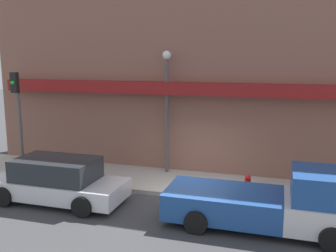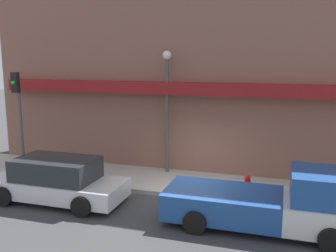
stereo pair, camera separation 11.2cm
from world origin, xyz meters
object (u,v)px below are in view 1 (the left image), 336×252
object	(u,v)px
fire_hydrant	(248,185)
traffic_light	(18,106)
street_lamp	(167,97)
pickup_truck	(278,203)
parked_car	(57,181)

from	to	relation	value
fire_hydrant	traffic_light	distance (m)	9.41
fire_hydrant	street_lamp	size ratio (longest dim) A/B	0.14
fire_hydrant	street_lamp	distance (m)	4.80
pickup_truck	traffic_light	bearing A→B (deg)	168.79
pickup_truck	traffic_light	size ratio (longest dim) A/B	1.37
pickup_truck	fire_hydrant	xyz separation A→B (m)	(-1.03, 2.14, -0.27)
parked_car	street_lamp	xyz separation A→B (m)	(2.75, 3.86, 2.60)
parked_car	traffic_light	world-z (taller)	traffic_light
fire_hydrant	street_lamp	xyz separation A→B (m)	(-3.48, 1.72, 2.81)
parked_car	fire_hydrant	world-z (taller)	parked_car
pickup_truck	street_lamp	world-z (taller)	street_lamp
fire_hydrant	pickup_truck	bearing A→B (deg)	-64.26
parked_car	traffic_light	bearing A→B (deg)	149.24
traffic_light	pickup_truck	bearing A→B (deg)	-10.18
traffic_light	fire_hydrant	bearing A→B (deg)	2.05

